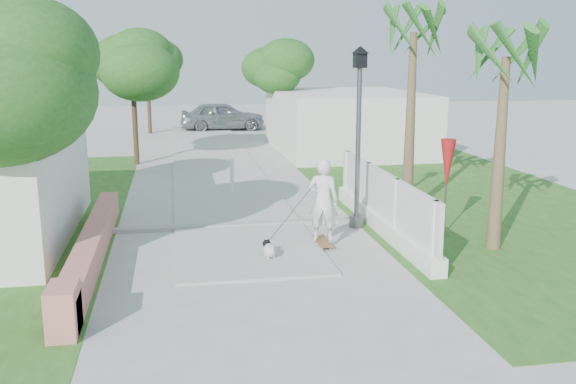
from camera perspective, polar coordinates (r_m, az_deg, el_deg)
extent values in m
plane|color=#B7B7B2|center=(10.53, -0.97, -11.69)|extent=(90.00, 90.00, 0.00)
cube|color=#B7B7B2|center=(29.85, -7.12, 3.99)|extent=(3.20, 36.00, 0.06)
cube|color=#999993|center=(16.14, -4.37, -2.95)|extent=(6.50, 0.25, 0.10)
cube|color=#2D571B|center=(19.93, 15.46, -0.56)|extent=(8.00, 20.00, 0.01)
cube|color=#D87A6E|center=(14.19, -16.96, -4.55)|extent=(0.45, 8.00, 0.60)
cube|color=#D87A6E|center=(10.60, -19.34, -9.91)|extent=(0.45, 0.80, 0.80)
cube|color=white|center=(15.85, 8.33, -2.77)|extent=(0.35, 7.00, 0.40)
cube|color=white|center=(15.67, 8.42, -0.12)|extent=(0.10, 7.00, 1.10)
cube|color=white|center=(12.82, 12.90, -4.01)|extent=(0.14, 0.14, 1.50)
cube|color=white|center=(14.80, 9.61, -1.69)|extent=(0.14, 0.14, 1.50)
cube|color=white|center=(16.83, 7.11, 0.08)|extent=(0.14, 0.14, 1.50)
cube|color=white|center=(18.71, 5.31, 1.35)|extent=(0.14, 0.14, 1.50)
cube|color=silver|center=(28.67, 5.17, 6.26)|extent=(6.00, 8.00, 2.60)
cylinder|color=#59595E|center=(16.18, 6.09, -2.58)|extent=(0.36, 0.36, 0.30)
cylinder|color=#59595E|center=(15.80, 6.24, 3.92)|extent=(0.12, 0.12, 4.00)
cube|color=black|center=(15.64, 6.42, 11.55)|extent=(0.28, 0.28, 0.35)
cone|color=black|center=(15.64, 6.44, 12.47)|extent=(0.44, 0.44, 0.18)
cylinder|color=white|center=(19.94, -4.99, 1.30)|extent=(0.12, 0.12, 1.00)
sphere|color=white|center=(19.85, -5.02, 2.78)|extent=(0.14, 0.14, 0.14)
cylinder|color=#59595E|center=(15.71, 13.85, -0.13)|extent=(0.04, 0.04, 2.00)
cone|color=#B4191B|center=(15.58, 13.98, 2.38)|extent=(0.36, 0.36, 1.20)
cylinder|color=#4C3826|center=(13.07, -23.13, 0.91)|extent=(0.20, 0.20, 3.85)
ellipsoid|color=#205117|center=(12.87, -23.75, 8.13)|extent=(3.60, 3.60, 2.70)
ellipsoid|color=#205117|center=(12.62, -23.20, 9.71)|extent=(3.06, 3.06, 2.30)
cylinder|color=#4C3826|center=(18.61, -22.41, 3.54)|extent=(0.20, 0.20, 3.50)
ellipsoid|color=#205117|center=(18.47, -22.79, 8.14)|extent=(3.20, 3.20, 2.40)
ellipsoid|color=#205117|center=(18.21, -22.40, 9.23)|extent=(2.72, 2.72, 2.05)
ellipsoid|color=#205117|center=(18.68, -23.45, 10.28)|extent=(2.40, 2.40, 1.79)
cylinder|color=#4C3826|center=(25.65, -13.48, 6.67)|extent=(0.20, 0.20, 3.85)
ellipsoid|color=#205117|center=(25.56, -13.66, 10.36)|extent=(3.40, 3.40, 2.55)
ellipsoid|color=#205117|center=(25.34, -13.27, 11.15)|extent=(2.89, 2.89, 2.18)
ellipsoid|color=#205117|center=(25.76, -14.17, 11.90)|extent=(2.55, 2.55, 1.90)
cylinder|color=#4C3826|center=(29.98, -1.04, 7.43)|extent=(0.20, 0.20, 3.50)
ellipsoid|color=#205117|center=(29.90, -1.05, 10.30)|extent=(3.00, 3.00, 2.25)
ellipsoid|color=#205117|center=(29.72, -0.60, 10.96)|extent=(2.55, 2.55, 1.92)
ellipsoid|color=#205117|center=(30.05, -1.50, 11.64)|extent=(2.25, 2.25, 1.68)
cylinder|color=#4C3826|center=(35.60, -12.29, 8.20)|extent=(0.20, 0.20, 3.85)
ellipsoid|color=#205117|center=(35.53, -12.41, 10.86)|extent=(3.20, 3.20, 2.40)
ellipsoid|color=#205117|center=(35.32, -12.12, 11.43)|extent=(2.72, 2.72, 2.05)
ellipsoid|color=#205117|center=(35.73, -12.78, 11.97)|extent=(2.40, 2.40, 1.79)
cone|color=brown|center=(17.24, 10.80, 5.80)|extent=(0.32, 0.32, 4.80)
cone|color=brown|center=(14.63, 18.27, 3.09)|extent=(0.32, 0.32, 4.20)
cube|color=brown|center=(14.60, 3.10, -4.35)|extent=(0.60, 1.01, 0.02)
imported|color=silver|center=(14.36, 3.14, -0.72)|extent=(0.80, 0.66, 1.87)
cylinder|color=gray|center=(14.27, 3.07, -5.02)|extent=(0.03, 0.07, 0.07)
cylinder|color=gray|center=(14.31, 3.75, -4.98)|extent=(0.03, 0.07, 0.07)
cylinder|color=gray|center=(14.92, 2.46, -4.24)|extent=(0.03, 0.07, 0.07)
cylinder|color=gray|center=(14.96, 3.12, -4.21)|extent=(0.03, 0.07, 0.07)
ellipsoid|color=silver|center=(13.54, -1.64, -5.21)|extent=(0.33, 0.48, 0.28)
sphere|color=black|center=(13.71, -1.91, -4.62)|extent=(0.18, 0.18, 0.18)
sphere|color=silver|center=(13.79, -2.02, -4.61)|extent=(0.08, 0.08, 0.08)
cone|color=black|center=(13.67, -2.08, -4.30)|extent=(0.05, 0.05, 0.06)
cone|color=black|center=(13.70, -1.75, -4.27)|extent=(0.05, 0.05, 0.06)
cylinder|color=silver|center=(13.66, -2.02, -5.70)|extent=(0.04, 0.04, 0.13)
cylinder|color=silver|center=(13.70, -1.52, -5.64)|extent=(0.04, 0.04, 0.13)
cylinder|color=silver|center=(13.47, -1.75, -5.96)|extent=(0.04, 0.04, 0.13)
cylinder|color=silver|center=(13.51, -1.24, -5.90)|extent=(0.04, 0.04, 0.13)
cylinder|color=silver|center=(13.33, -1.36, -5.16)|extent=(0.04, 0.11, 0.11)
imported|color=#9FA0A6|center=(36.56, -5.85, 6.75)|extent=(4.75, 2.03, 1.60)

